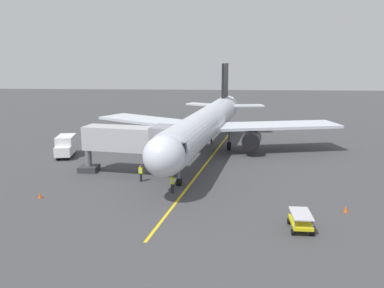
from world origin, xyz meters
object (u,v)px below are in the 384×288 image
Objects in this scene: ground_crew_wing_walker at (141,173)px; baggage_cart_near_nose at (301,221)px; safety_cone_nose_left at (40,195)px; box_truck_portside at (66,146)px; ground_crew_marshaller at (172,184)px; jet_bridge at (136,140)px; safety_cone_nose_right at (346,209)px; ground_crew_loader at (211,137)px; airplane at (207,123)px.

ground_crew_wing_walker reaches higher than baggage_cart_near_nose.
ground_crew_wing_walker is 3.11× the size of safety_cone_nose_left.
ground_crew_marshaller is at bearing 139.65° from box_truck_portside.
baggage_cart_near_nose is (-14.71, 12.95, -3.11)m from jet_bridge.
box_truck_portside is at bearing -40.35° from ground_crew_marshaller.
safety_cone_nose_right is (-19.04, 9.32, -3.49)m from jet_bridge.
ground_crew_loader reaches higher than safety_cone_nose_left.
box_truck_portside is at bearing -34.37° from jet_bridge.
safety_cone_nose_left is 26.21m from safety_cone_nose_right.
ground_crew_wing_walker is at bearing 70.59° from ground_crew_loader.
ground_crew_wing_walker is at bearing -37.34° from baggage_cart_near_nose.
ground_crew_wing_walker is 20.30m from ground_crew_loader.
box_truck_portside reaches higher than ground_crew_wing_walker.
airplane reaches higher than safety_cone_nose_right.
jet_bridge is at bearing -26.08° from safety_cone_nose_right.
ground_crew_marshaller reaches higher than safety_cone_nose_left.
box_truck_portside reaches higher than baggage_cart_near_nose.
box_truck_portside is 34.05m from safety_cone_nose_right.
ground_crew_loader is at bearing -76.63° from baggage_cart_near_nose.
box_truck_portside reaches higher than safety_cone_nose_right.
safety_cone_nose_left is 1.00× the size of safety_cone_nose_right.
baggage_cart_near_nose is 5.66m from safety_cone_nose_right.
safety_cone_nose_right is (-14.56, 3.75, -0.61)m from ground_crew_marshaller.
airplane is 16.34m from ground_crew_marshaller.
ground_crew_loader is 3.11× the size of safety_cone_nose_right.
box_truck_portside reaches higher than ground_crew_loader.
ground_crew_wing_walker is 0.35× the size of box_truck_portside.
airplane is at bearing -99.56° from ground_crew_marshaller.
ground_crew_wing_walker is at bearing -146.17° from safety_cone_nose_left.
jet_bridge is at bearing -41.36° from baggage_cart_near_nose.
ground_crew_marshaller is 11.84m from safety_cone_nose_left.
baggage_cart_near_nose reaches higher than safety_cone_nose_left.
baggage_cart_near_nose is at bearing 141.42° from box_truck_portside.
airplane is at bearing -58.70° from safety_cone_nose_right.
ground_crew_loader is at bearing -98.10° from ground_crew_marshaller.
safety_cone_nose_right is at bearing 165.57° from ground_crew_marshaller.
jet_bridge is 11.13m from safety_cone_nose_left.
jet_bridge reaches higher than safety_cone_nose_left.
ground_crew_marshaller is at bearing 81.90° from ground_crew_loader.
ground_crew_loader is (-3.18, -22.30, 0.00)m from ground_crew_marshaller.
jet_bridge is at bearing 55.12° from airplane.
ground_crew_marshaller is 12.61m from baggage_cart_near_nose.
airplane is 12.50m from jet_bridge.
jet_bridge is at bearing 145.63° from box_truck_portside.
baggage_cart_near_nose is at bearing 166.76° from safety_cone_nose_left.
jet_bridge is 7.71m from ground_crew_marshaller.
box_truck_portside is (18.31, 9.44, 0.50)m from ground_crew_loader.
safety_cone_nose_right is (-11.39, 26.05, -0.61)m from ground_crew_loader.
safety_cone_nose_left is at bearing 58.93° from ground_crew_loader.
safety_cone_nose_right is at bearing 153.92° from jet_bridge.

